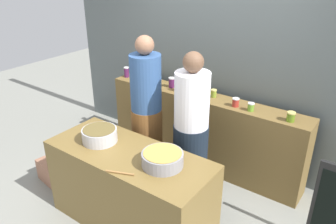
# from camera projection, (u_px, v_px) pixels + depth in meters

# --- Properties ---
(ground) EXTENTS (12.00, 12.00, 0.00)m
(ground) POSITION_uv_depth(u_px,v_px,m) (150.00, 206.00, 3.80)
(ground) COLOR gray
(storefront_wall) EXTENTS (4.80, 0.12, 3.00)m
(storefront_wall) POSITION_uv_depth(u_px,v_px,m) (219.00, 50.00, 4.22)
(storefront_wall) COLOR slate
(storefront_wall) RESTS_ON ground
(display_shelf) EXTENTS (2.70, 0.36, 0.99)m
(display_shelf) POSITION_uv_depth(u_px,v_px,m) (201.00, 131.00, 4.40)
(display_shelf) COLOR brown
(display_shelf) RESTS_ON ground
(prep_table) EXTENTS (1.70, 0.70, 0.86)m
(prep_table) POSITION_uv_depth(u_px,v_px,m) (130.00, 189.00, 3.40)
(prep_table) COLOR brown
(prep_table) RESTS_ON ground
(preserve_jar_0) EXTENTS (0.07, 0.07, 0.15)m
(preserve_jar_0) POSITION_uv_depth(u_px,v_px,m) (126.00, 72.00, 4.81)
(preserve_jar_0) COLOR #4E1D4B
(preserve_jar_0) RESTS_ON display_shelf
(preserve_jar_1) EXTENTS (0.08, 0.08, 0.10)m
(preserve_jar_1) POSITION_uv_depth(u_px,v_px,m) (141.00, 76.00, 4.71)
(preserve_jar_1) COLOR olive
(preserve_jar_1) RESTS_ON display_shelf
(preserve_jar_2) EXTENTS (0.08, 0.08, 0.11)m
(preserve_jar_2) POSITION_uv_depth(u_px,v_px,m) (155.00, 78.00, 4.62)
(preserve_jar_2) COLOR #224925
(preserve_jar_2) RESTS_ON display_shelf
(preserve_jar_3) EXTENTS (0.08, 0.08, 0.14)m
(preserve_jar_3) POSITION_uv_depth(u_px,v_px,m) (172.00, 82.00, 4.43)
(preserve_jar_3) COLOR #511D4E
(preserve_jar_3) RESTS_ON display_shelf
(preserve_jar_4) EXTENTS (0.08, 0.08, 0.12)m
(preserve_jar_4) POSITION_uv_depth(u_px,v_px,m) (177.00, 87.00, 4.31)
(preserve_jar_4) COLOR orange
(preserve_jar_4) RESTS_ON display_shelf
(preserve_jar_5) EXTENTS (0.08, 0.08, 0.12)m
(preserve_jar_5) POSITION_uv_depth(u_px,v_px,m) (193.00, 91.00, 4.18)
(preserve_jar_5) COLOR #334722
(preserve_jar_5) RESTS_ON display_shelf
(preserve_jar_6) EXTENTS (0.07, 0.07, 0.10)m
(preserve_jar_6) POSITION_uv_depth(u_px,v_px,m) (214.00, 93.00, 4.13)
(preserve_jar_6) COLOR olive
(preserve_jar_6) RESTS_ON display_shelf
(preserve_jar_7) EXTENTS (0.08, 0.08, 0.10)m
(preserve_jar_7) POSITION_uv_depth(u_px,v_px,m) (236.00, 102.00, 3.87)
(preserve_jar_7) COLOR #AA3027
(preserve_jar_7) RESTS_ON display_shelf
(preserve_jar_8) EXTENTS (0.08, 0.08, 0.10)m
(preserve_jar_8) POSITION_uv_depth(u_px,v_px,m) (251.00, 107.00, 3.77)
(preserve_jar_8) COLOR olive
(preserve_jar_8) RESTS_ON display_shelf
(preserve_jar_9) EXTENTS (0.09, 0.09, 0.11)m
(preserve_jar_9) POSITION_uv_depth(u_px,v_px,m) (291.00, 117.00, 3.53)
(preserve_jar_9) COLOR #5C7F1D
(preserve_jar_9) RESTS_ON display_shelf
(cooking_pot_left) EXTENTS (0.35, 0.35, 0.14)m
(cooking_pot_left) POSITION_uv_depth(u_px,v_px,m) (100.00, 135.00, 3.39)
(cooking_pot_left) COLOR #B7B7BC
(cooking_pot_left) RESTS_ON prep_table
(cooking_pot_center) EXTENTS (0.38, 0.38, 0.13)m
(cooking_pot_center) POSITION_uv_depth(u_px,v_px,m) (163.00, 159.00, 3.00)
(cooking_pot_center) COLOR gray
(cooking_pot_center) RESTS_ON prep_table
(wooden_spoon) EXTENTS (0.25, 0.12, 0.02)m
(wooden_spoon) POSITION_uv_depth(u_px,v_px,m) (120.00, 173.00, 2.90)
(wooden_spoon) COLOR #9E703D
(wooden_spoon) RESTS_ON prep_table
(cook_with_tongs) EXTENTS (0.36, 0.36, 1.85)m
(cook_with_tongs) POSITION_uv_depth(u_px,v_px,m) (147.00, 123.00, 3.83)
(cook_with_tongs) COLOR brown
(cook_with_tongs) RESTS_ON ground
(cook_in_cap) EXTENTS (0.38, 0.38, 1.75)m
(cook_in_cap) POSITION_uv_depth(u_px,v_px,m) (191.00, 139.00, 3.59)
(cook_in_cap) COLOR #17212E
(cook_in_cap) RESTS_ON ground
(bread_crate) EXTENTS (0.47, 0.34, 0.27)m
(bread_crate) POSITION_uv_depth(u_px,v_px,m) (55.00, 171.00, 4.18)
(bread_crate) COLOR #9D6A51
(bread_crate) RESTS_ON ground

